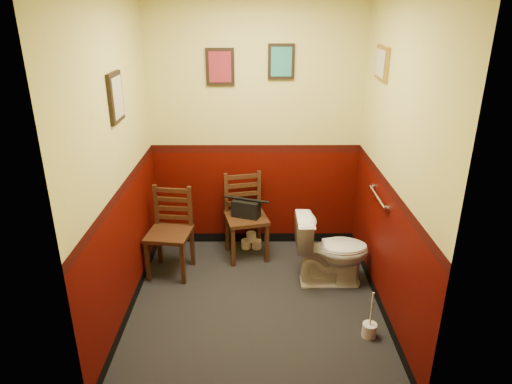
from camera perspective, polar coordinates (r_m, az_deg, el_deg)
floor at (r=4.24m, az=0.01°, el=-13.93°), size 2.20×2.40×0.00m
wall_back at (r=4.77m, az=-0.03°, el=8.22°), size 2.20×0.00×2.70m
wall_front at (r=2.50m, az=0.10°, el=-5.07°), size 2.20×0.00×2.70m
wall_left at (r=3.77m, az=-16.97°, el=3.48°), size 0.00×2.40×2.70m
wall_right at (r=3.78m, az=16.96°, el=3.51°), size 0.00×2.40×2.70m
grab_bar at (r=4.13m, az=15.00°, el=-0.63°), size 0.05×0.56×0.06m
framed_print_back_a at (r=4.65m, az=-4.51°, el=15.33°), size 0.28×0.04×0.36m
framed_print_back_b at (r=4.64m, az=3.18°, el=15.97°), size 0.26×0.04×0.34m
framed_print_left at (r=3.74m, az=-17.10°, el=11.25°), size 0.04×0.30×0.38m
framed_print_right at (r=4.20m, az=15.45°, el=15.28°), size 0.04×0.34×0.28m
toilet at (r=4.43m, az=9.42°, el=-7.21°), size 0.71×0.40×0.69m
toilet_brush at (r=3.97m, az=13.99°, el=-16.30°), size 0.12×0.12×0.42m
chair_left at (r=4.59m, az=-10.66°, el=-4.93°), size 0.46×0.46×0.87m
chair_right at (r=4.82m, az=-1.32°, el=-3.06°), size 0.50×0.50×0.89m
handbag at (r=4.73m, az=-1.23°, el=-2.07°), size 0.31×0.23×0.21m
tp_stack at (r=5.08m, az=-0.59°, el=-6.22°), size 0.22×0.12×0.19m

